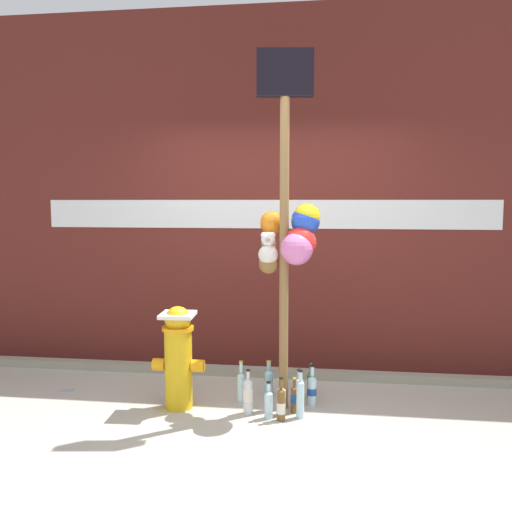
# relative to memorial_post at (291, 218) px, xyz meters

# --- Properties ---
(ground_plane) EXTENTS (14.00, 14.00, 0.00)m
(ground_plane) POSITION_rel_memorial_post_xyz_m (-0.24, -0.51, -1.56)
(ground_plane) COLOR #ADA899
(building_wall) EXTENTS (10.00, 0.21, 3.58)m
(building_wall) POSITION_rel_memorial_post_xyz_m (-0.24, 1.16, 0.23)
(building_wall) COLOR #561E19
(building_wall) RESTS_ON ground_plane
(curb_strip) EXTENTS (8.00, 0.12, 0.08)m
(curb_strip) POSITION_rel_memorial_post_xyz_m (-0.24, 0.75, -1.52)
(curb_strip) COLOR gray
(curb_strip) RESTS_ON ground_plane
(memorial_post) EXTENTS (0.51, 0.46, 2.85)m
(memorial_post) POSITION_rel_memorial_post_xyz_m (0.00, 0.00, 0.00)
(memorial_post) COLOR olive
(memorial_post) RESTS_ON ground_plane
(fire_hydrant) EXTENTS (0.43, 0.28, 0.84)m
(fire_hydrant) POSITION_rel_memorial_post_xyz_m (-0.90, -0.12, -1.12)
(fire_hydrant) COLOR gold
(fire_hydrant) RESTS_ON ground_plane
(bottle_0) EXTENTS (0.07, 0.07, 0.34)m
(bottle_0) POSITION_rel_memorial_post_xyz_m (-0.05, -0.27, -1.43)
(bottle_0) COLOR brown
(bottle_0) RESTS_ON ground_plane
(bottle_1) EXTENTS (0.07, 0.07, 0.30)m
(bottle_1) POSITION_rel_memorial_post_xyz_m (-0.15, -0.24, -1.44)
(bottle_1) COLOR #B2DBEA
(bottle_1) RESTS_ON ground_plane
(bottle_2) EXTENTS (0.08, 0.08, 0.34)m
(bottle_2) POSITION_rel_memorial_post_xyz_m (0.18, 0.07, -1.42)
(bottle_2) COLOR #B2DBEA
(bottle_2) RESTS_ON ground_plane
(bottle_3) EXTENTS (0.07, 0.07, 0.33)m
(bottle_3) POSITION_rel_memorial_post_xyz_m (0.07, -0.02, -1.42)
(bottle_3) COLOR silver
(bottle_3) RESTS_ON ground_plane
(bottle_4) EXTENTS (0.06, 0.06, 0.33)m
(bottle_4) POSITION_rel_memorial_post_xyz_m (0.16, 0.21, -1.43)
(bottle_4) COLOR #337038
(bottle_4) RESTS_ON ground_plane
(bottle_5) EXTENTS (0.06, 0.06, 0.38)m
(bottle_5) POSITION_rel_memorial_post_xyz_m (0.09, -0.20, -1.39)
(bottle_5) COLOR #B2DBEA
(bottle_5) RESTS_ON ground_plane
(bottle_6) EXTENTS (0.06, 0.06, 0.29)m
(bottle_6) POSITION_rel_memorial_post_xyz_m (0.04, -0.10, -1.44)
(bottle_6) COLOR brown
(bottle_6) RESTS_ON ground_plane
(bottle_7) EXTENTS (0.07, 0.07, 0.30)m
(bottle_7) POSITION_rel_memorial_post_xyz_m (-0.06, -0.16, -1.44)
(bottle_7) COLOR silver
(bottle_7) RESTS_ON ground_plane
(bottle_8) EXTENTS (0.08, 0.08, 0.36)m
(bottle_8) POSITION_rel_memorial_post_xyz_m (-0.32, -0.17, -1.41)
(bottle_8) COLOR silver
(bottle_8) RESTS_ON ground_plane
(bottle_9) EXTENTS (0.08, 0.08, 0.32)m
(bottle_9) POSITION_rel_memorial_post_xyz_m (-0.20, 0.23, -1.43)
(bottle_9) COLOR #93CCE0
(bottle_9) RESTS_ON ground_plane
(bottle_10) EXTENTS (0.06, 0.06, 0.36)m
(bottle_10) POSITION_rel_memorial_post_xyz_m (-0.41, 0.05, -1.41)
(bottle_10) COLOR #B2DBEA
(bottle_10) RESTS_ON ground_plane
(litter_0) EXTENTS (0.13, 0.14, 0.01)m
(litter_0) POSITION_rel_memorial_post_xyz_m (-1.03, -0.21, -1.56)
(litter_0) COLOR tan
(litter_0) RESTS_ON ground_plane
(litter_1) EXTENTS (0.11, 0.13, 0.01)m
(litter_1) POSITION_rel_memorial_post_xyz_m (-0.13, 0.73, -1.56)
(litter_1) COLOR silver
(litter_1) RESTS_ON ground_plane
(litter_2) EXTENTS (0.14, 0.10, 0.01)m
(litter_2) POSITION_rel_memorial_post_xyz_m (-2.01, 0.13, -1.56)
(litter_2) COLOR #8C99B2
(litter_2) RESTS_ON ground_plane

